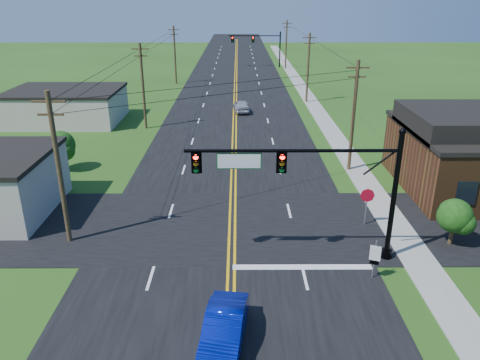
{
  "coord_description": "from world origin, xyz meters",
  "views": [
    {
      "loc": [
        0.55,
        -14.58,
        13.76
      ],
      "look_at": [
        0.66,
        10.0,
        3.9
      ],
      "focal_mm": 35.0,
      "sensor_mm": 36.0,
      "label": 1
    }
  ],
  "objects_px": {
    "signal_mast_main": "(311,179)",
    "blue_car": "(224,330)",
    "stop_sign": "(367,199)",
    "signal_mast_far": "(258,44)",
    "route_sign": "(375,257)"
  },
  "relations": [
    {
      "from": "blue_car",
      "to": "stop_sign",
      "type": "relative_size",
      "value": 1.83
    },
    {
      "from": "signal_mast_main",
      "to": "stop_sign",
      "type": "relative_size",
      "value": 4.5
    },
    {
      "from": "signal_mast_main",
      "to": "stop_sign",
      "type": "height_order",
      "value": "signal_mast_main"
    },
    {
      "from": "blue_car",
      "to": "signal_mast_main",
      "type": "bearing_deg",
      "value": 64.87
    },
    {
      "from": "signal_mast_far",
      "to": "stop_sign",
      "type": "xyz_separation_m",
      "value": [
        4.15,
        -68.02,
        -2.74
      ]
    },
    {
      "from": "signal_mast_main",
      "to": "blue_car",
      "type": "distance_m",
      "value": 9.12
    },
    {
      "from": "signal_mast_main",
      "to": "route_sign",
      "type": "relative_size",
      "value": 5.09
    },
    {
      "from": "route_sign",
      "to": "stop_sign",
      "type": "distance_m",
      "value": 6.12
    },
    {
      "from": "signal_mast_main",
      "to": "blue_car",
      "type": "xyz_separation_m",
      "value": [
        -4.39,
        -6.93,
        -3.99
      ]
    },
    {
      "from": "signal_mast_main",
      "to": "route_sign",
      "type": "distance_m",
      "value": 5.1
    },
    {
      "from": "signal_mast_far",
      "to": "blue_car",
      "type": "relative_size",
      "value": 2.4
    },
    {
      "from": "signal_mast_far",
      "to": "stop_sign",
      "type": "relative_size",
      "value": 4.38
    },
    {
      "from": "stop_sign",
      "to": "signal_mast_main",
      "type": "bearing_deg",
      "value": -130.45
    },
    {
      "from": "signal_mast_far",
      "to": "route_sign",
      "type": "distance_m",
      "value": 74.15
    },
    {
      "from": "route_sign",
      "to": "blue_car",
      "type": "bearing_deg",
      "value": -125.59
    }
  ]
}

